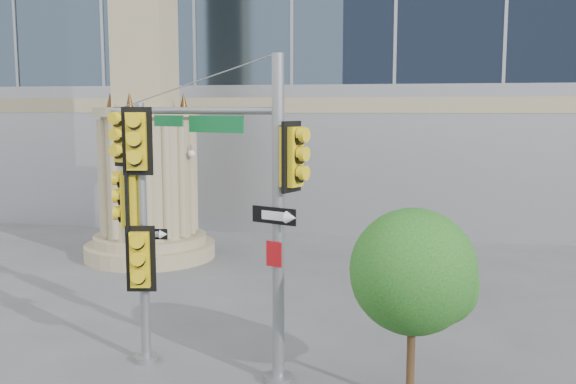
# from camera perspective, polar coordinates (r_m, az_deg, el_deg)

# --- Properties ---
(ground) EXTENTS (120.00, 120.00, 0.00)m
(ground) POSITION_cam_1_polar(r_m,az_deg,el_deg) (12.62, -2.51, -16.21)
(ground) COLOR #545456
(ground) RESTS_ON ground
(monument) EXTENTS (4.40, 4.40, 16.60)m
(monument) POSITION_cam_1_polar(r_m,az_deg,el_deg) (22.04, -12.50, 8.43)
(monument) COLOR tan
(monument) RESTS_ON ground
(main_signal_pole) EXTENTS (4.43, 2.11, 6.02)m
(main_signal_pole) POSITION_cam_1_polar(r_m,az_deg,el_deg) (12.12, -5.16, 1.11)
(main_signal_pole) COLOR slate
(main_signal_pole) RESTS_ON ground
(secondary_signal_pole) EXTENTS (0.94, 0.68, 5.17)m
(secondary_signal_pole) POSITION_cam_1_polar(r_m,az_deg,el_deg) (12.75, -13.19, -1.89)
(secondary_signal_pole) COLOR slate
(secondary_signal_pole) RESTS_ON ground
(street_tree) EXTENTS (2.19, 2.14, 3.41)m
(street_tree) POSITION_cam_1_polar(r_m,az_deg,el_deg) (11.09, 11.25, -7.40)
(street_tree) COLOR tan
(street_tree) RESTS_ON ground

